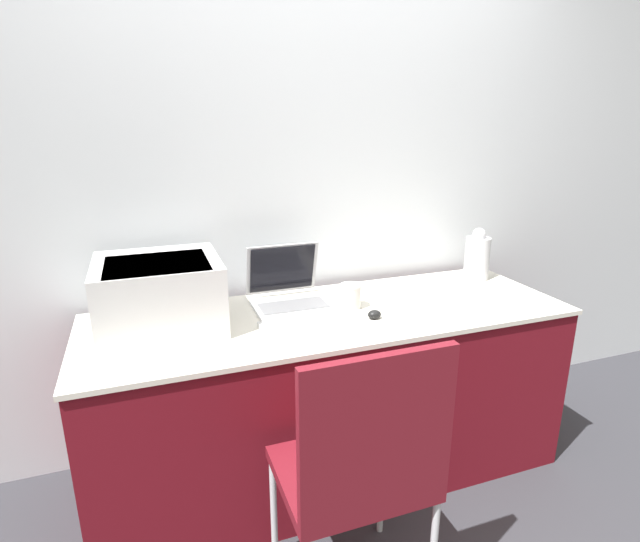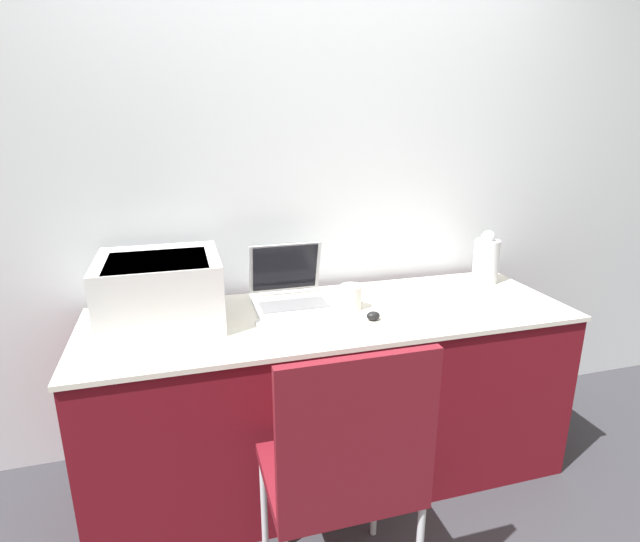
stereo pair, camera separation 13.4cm
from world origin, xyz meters
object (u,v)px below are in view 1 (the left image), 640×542
(laptop_left, at_px, (289,292))
(external_keyboard, at_px, (314,325))
(metal_pitcher, at_px, (477,256))
(mouse, at_px, (374,314))
(chair, at_px, (361,462))
(printer, at_px, (159,291))
(coffee_cup, at_px, (351,296))

(laptop_left, bearing_deg, external_keyboard, -85.75)
(laptop_left, distance_m, external_keyboard, 0.28)
(metal_pitcher, bearing_deg, laptop_left, -178.54)
(external_keyboard, bearing_deg, mouse, -0.71)
(mouse, xyz_separation_m, chair, (-0.31, -0.56, -0.23))
(printer, distance_m, metal_pitcher, 1.56)
(metal_pitcher, bearing_deg, external_keyboard, -162.87)
(printer, distance_m, laptop_left, 0.56)
(metal_pitcher, bearing_deg, printer, -176.57)
(printer, relative_size, laptop_left, 1.42)
(laptop_left, height_order, coffee_cup, laptop_left)
(mouse, bearing_deg, laptop_left, 135.24)
(mouse, relative_size, chair, 0.06)
(mouse, height_order, metal_pitcher, metal_pitcher)
(coffee_cup, xyz_separation_m, metal_pitcher, (0.77, 0.16, 0.07))
(external_keyboard, height_order, mouse, mouse)
(metal_pitcher, bearing_deg, coffee_cup, -168.11)
(external_keyboard, relative_size, chair, 0.43)
(printer, height_order, metal_pitcher, printer)
(external_keyboard, relative_size, metal_pitcher, 1.57)
(chair, bearing_deg, external_keyboard, 85.56)
(mouse, bearing_deg, coffee_cup, 107.07)
(coffee_cup, relative_size, chair, 0.11)
(laptop_left, bearing_deg, mouse, -44.76)
(printer, xyz_separation_m, mouse, (0.83, -0.21, -0.13))
(chair, bearing_deg, printer, 123.88)
(chair, bearing_deg, mouse, 61.26)
(external_keyboard, bearing_deg, chair, -94.44)
(external_keyboard, bearing_deg, printer, 159.46)
(chair, bearing_deg, coffee_cup, 69.61)
(mouse, bearing_deg, external_keyboard, 179.29)
(mouse, bearing_deg, metal_pitcher, 23.02)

